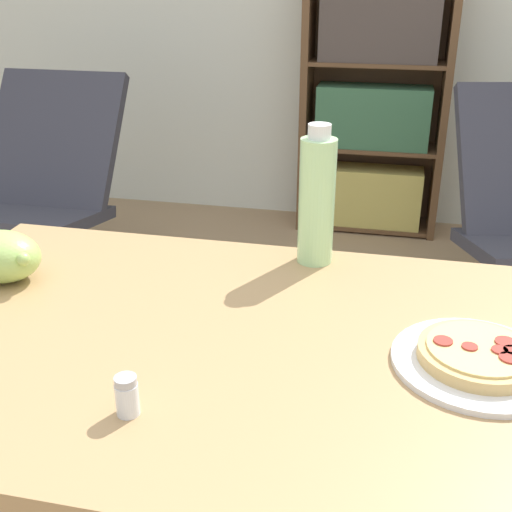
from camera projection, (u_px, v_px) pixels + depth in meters
name	position (u px, v px, depth m)	size (l,w,h in m)	color
dining_table	(217.00, 388.00, 1.11)	(1.19, 0.78, 0.74)	tan
pizza_on_plate	(478.00, 358.00, 0.98)	(0.26, 0.26, 0.04)	white
grape_bunch	(1.00, 256.00, 1.24)	(0.17, 0.13, 0.10)	#A8CC66
drink_bottle	(317.00, 199.00, 1.28)	(0.07, 0.07, 0.29)	#B7EAA3
salt_shaker	(127.00, 396.00, 0.87)	(0.03, 0.03, 0.06)	white
lounge_chair_near	(43.00, 222.00, 2.78)	(0.59, 0.76, 0.88)	black
bookshelf	(373.00, 113.00, 3.26)	(0.72, 0.27, 1.31)	brown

